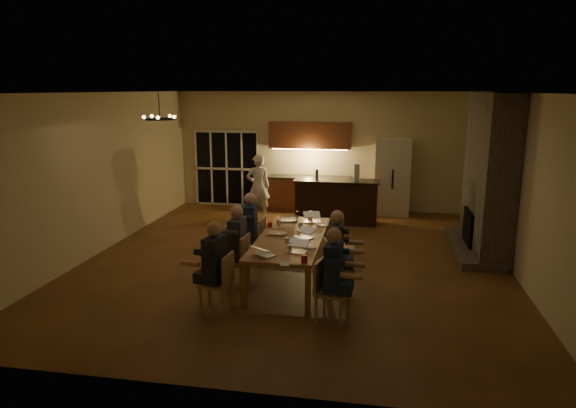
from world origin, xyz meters
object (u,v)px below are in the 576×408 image
(person_right_mid, at_px, (337,252))
(redcup_mid, at_px, (270,225))
(laptop_c, at_px, (278,228))
(laptop_e, at_px, (289,215))
(mug_mid, at_px, (301,225))
(chair_right_mid, at_px, (338,266))
(laptop_b, at_px, (296,245))
(mug_front, at_px, (287,241))
(redcup_near, at_px, (304,259))
(bar_blender, at_px, (357,173))
(person_left_near, at_px, (215,267))
(plate_near, at_px, (309,247))
(chair_left_near, at_px, (216,283))
(chandelier, at_px, (160,119))
(refrigerator, at_px, (392,177))
(laptop_f, at_px, (312,216))
(dining_table, at_px, (291,257))
(bar_island, at_px, (336,201))
(person_left_mid, at_px, (237,245))
(plate_left, at_px, (263,252))
(person_left_far, at_px, (250,229))
(laptop_a, at_px, (265,248))
(plate_far, at_px, (322,225))
(person_right_near, at_px, (333,275))
(chair_right_near, at_px, (332,292))
(redcup_far, at_px, (310,214))
(chair_left_far, at_px, (252,241))
(can_cola, at_px, (297,214))
(bar_bottle, at_px, (317,174))
(standing_person, at_px, (258,186))
(chair_left_mid, at_px, (234,261))
(laptop_d, at_px, (303,232))
(chair_right_far, at_px, (343,246))
(mug_back, at_px, (279,222))

(person_right_mid, xyz_separation_m, redcup_mid, (-1.31, 0.98, 0.12))
(laptop_c, height_order, laptop_e, same)
(mug_mid, bearing_deg, chair_right_mid, -55.37)
(laptop_b, relative_size, mug_mid, 3.20)
(mug_front, relative_size, redcup_near, 0.83)
(bar_blender, bearing_deg, person_left_near, -116.27)
(chair_right_mid, relative_size, plate_near, 3.86)
(chair_left_near, bearing_deg, chandelier, -134.09)
(refrigerator, xyz_separation_m, laptop_f, (-1.59, -4.02, -0.14))
(refrigerator, distance_m, dining_table, 5.43)
(bar_island, height_order, person_left_mid, person_left_mid)
(plate_left, bearing_deg, laptop_e, 88.57)
(dining_table, xyz_separation_m, laptop_b, (0.23, -0.85, 0.49))
(mug_front, bearing_deg, chair_right_mid, -8.05)
(dining_table, bearing_deg, person_left_far, 147.45)
(laptop_a, height_order, plate_far, laptop_a)
(person_right_near, relative_size, laptop_e, 4.31)
(chair_right_mid, relative_size, laptop_a, 2.78)
(chair_right_near, relative_size, redcup_far, 7.42)
(chair_left_far, relative_size, can_cola, 7.42)
(laptop_c, relative_size, redcup_mid, 2.67)
(laptop_b, relative_size, bar_bottle, 1.33)
(person_left_mid, height_order, can_cola, person_left_mid)
(standing_person, bearing_deg, person_right_mid, 95.07)
(plate_left, bearing_deg, mug_front, 62.99)
(chair_left_mid, height_order, laptop_d, laptop_d)
(chandelier, distance_m, laptop_e, 3.01)
(dining_table, relative_size, bar_island, 1.37)
(person_left_far, relative_size, redcup_far, 11.50)
(bar_island, height_order, standing_person, standing_person)
(refrigerator, distance_m, standing_person, 3.53)
(chair_left_far, xyz_separation_m, mug_mid, (0.93, 0.00, 0.36))
(refrigerator, xyz_separation_m, person_left_mid, (-2.66, -5.55, -0.31))
(person_left_mid, relative_size, standing_person, 0.83)
(bar_bottle, bearing_deg, chair_left_near, -98.48)
(plate_far, bearing_deg, chair_right_far, -32.30)
(redcup_mid, bearing_deg, mug_back, 67.86)
(mug_mid, xyz_separation_m, plate_left, (-0.35, -1.59, -0.04))
(chandelier, bearing_deg, standing_person, 78.84)
(chandelier, bearing_deg, mug_mid, 12.95)
(laptop_c, bearing_deg, chair_left_near, 67.66)
(person_right_near, xyz_separation_m, redcup_near, (-0.45, 0.25, 0.12))
(person_left_far, distance_m, laptop_e, 0.84)
(bar_island, height_order, laptop_f, bar_island)
(dining_table, relative_size, redcup_mid, 23.76)
(bar_island, bearing_deg, chair_right_far, -82.48)
(redcup_near, distance_m, plate_near, 0.76)
(chair_right_mid, height_order, plate_left, chair_right_mid)
(mug_mid, distance_m, plate_left, 1.63)
(chair_left_near, height_order, chair_left_mid, same)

